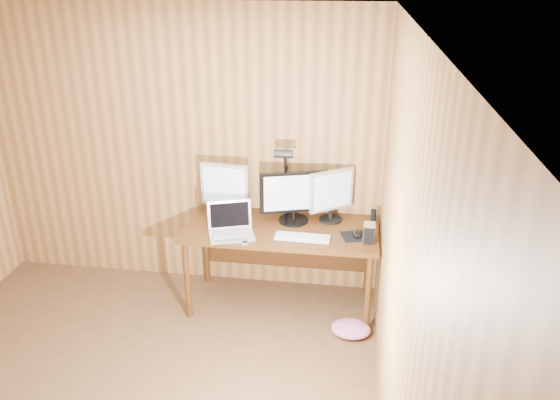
% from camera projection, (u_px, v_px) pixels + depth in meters
% --- Properties ---
extents(room_shell, '(4.00, 4.00, 4.00)m').
position_uv_depth(room_shell, '(69.00, 265.00, 2.96)').
color(room_shell, brown).
rests_on(room_shell, ground).
extents(desk, '(1.60, 0.70, 0.75)m').
position_uv_depth(desk, '(282.00, 237.00, 4.63)').
color(desk, '#47270E').
rests_on(desk, floor).
extents(monitor_center, '(0.56, 0.25, 0.45)m').
position_uv_depth(monitor_center, '(294.00, 196.00, 4.53)').
color(monitor_center, black).
rests_on(monitor_center, desk).
extents(monitor_left, '(0.42, 0.20, 0.47)m').
position_uv_depth(monitor_left, '(225.00, 188.00, 4.63)').
color(monitor_left, black).
rests_on(monitor_left, desk).
extents(monitor_right, '(0.35, 0.26, 0.45)m').
position_uv_depth(monitor_right, '(331.00, 194.00, 4.54)').
color(monitor_right, black).
rests_on(monitor_right, desk).
extents(laptop, '(0.42, 0.37, 0.25)m').
position_uv_depth(laptop, '(231.00, 226.00, 4.39)').
color(laptop, silver).
rests_on(laptop, desk).
extents(keyboard, '(0.44, 0.15, 0.02)m').
position_uv_depth(keyboard, '(303.00, 237.00, 4.33)').
color(keyboard, silver).
rests_on(keyboard, desk).
extents(mousepad, '(0.28, 0.25, 0.00)m').
position_uv_depth(mousepad, '(357.00, 236.00, 4.37)').
color(mousepad, black).
rests_on(mousepad, desk).
extents(mouse, '(0.10, 0.13, 0.04)m').
position_uv_depth(mouse, '(357.00, 234.00, 4.36)').
color(mouse, black).
rests_on(mouse, mousepad).
extents(hard_drive, '(0.09, 0.13, 0.14)m').
position_uv_depth(hard_drive, '(369.00, 233.00, 4.27)').
color(hard_drive, silver).
rests_on(hard_drive, desk).
extents(phone, '(0.07, 0.11, 0.01)m').
position_uv_depth(phone, '(245.00, 242.00, 4.27)').
color(phone, silver).
rests_on(phone, desk).
extents(speaker, '(0.05, 0.05, 0.11)m').
position_uv_depth(speaker, '(373.00, 216.00, 4.59)').
color(speaker, black).
rests_on(speaker, desk).
extents(desk_lamp, '(0.15, 0.22, 0.67)m').
position_uv_depth(desk_lamp, '(285.00, 171.00, 4.56)').
color(desk_lamp, black).
rests_on(desk_lamp, desk).
extents(fabric_pile, '(0.39, 0.35, 0.10)m').
position_uv_depth(fabric_pile, '(351.00, 329.00, 4.40)').
color(fabric_pile, '#D66796').
rests_on(fabric_pile, floor).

